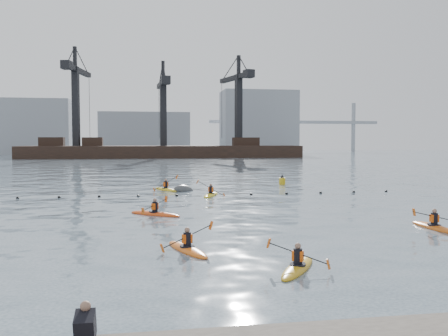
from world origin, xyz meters
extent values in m
plane|color=#3C4A57|center=(0.00, 0.00, 0.00)|extent=(400.00, 400.00, 0.00)
cube|color=black|center=(-5.50, -5.80, 0.78)|extent=(0.38, 0.60, 0.67)
cube|color=black|center=(-5.50, -5.58, 0.62)|extent=(0.34, 0.40, 0.24)
sphere|color=#8C6651|center=(-5.50, -5.70, 1.16)|extent=(0.21, 0.21, 0.21)
sphere|color=black|center=(-14.00, 22.66, 0.03)|extent=(0.24, 0.24, 0.24)
sphere|color=black|center=(-11.00, 22.75, 0.03)|extent=(0.24, 0.24, 0.24)
sphere|color=black|center=(-8.00, 22.72, 0.03)|extent=(0.24, 0.24, 0.24)
sphere|color=black|center=(-5.00, 22.58, 0.03)|extent=(0.24, 0.24, 0.24)
sphere|color=black|center=(-2.00, 22.41, 0.03)|extent=(0.24, 0.24, 0.24)
sphere|color=black|center=(1.00, 22.28, 0.03)|extent=(0.24, 0.24, 0.24)
sphere|color=black|center=(4.00, 22.25, 0.03)|extent=(0.24, 0.24, 0.24)
sphere|color=black|center=(7.00, 22.34, 0.03)|extent=(0.24, 0.24, 0.24)
sphere|color=black|center=(10.00, 22.50, 0.03)|extent=(0.24, 0.24, 0.24)
sphere|color=black|center=(13.00, 22.66, 0.03)|extent=(0.24, 0.24, 0.24)
sphere|color=black|center=(16.00, 22.75, 0.03)|extent=(0.24, 0.24, 0.24)
cube|color=black|center=(0.00, 110.00, 0.85)|extent=(72.00, 12.00, 4.50)
cube|color=black|center=(-28.00, 110.00, 4.20)|extent=(6.00, 3.00, 2.20)
cube|color=black|center=(-18.00, 110.00, 4.20)|extent=(5.00, 3.00, 2.20)
cube|color=black|center=(22.00, 110.00, 4.20)|extent=(7.00, 3.00, 2.20)
cube|color=black|center=(-22.00, 110.00, 13.10)|extent=(1.85, 1.85, 20.00)
cube|color=black|center=(-21.53, 112.66, 22.50)|extent=(4.31, 17.93, 1.20)
cube|color=black|center=(-23.09, 103.80, 22.50)|extent=(2.62, 2.94, 2.00)
cube|color=black|center=(-22.00, 110.00, 25.60)|extent=(0.93, 0.93, 5.00)
cube|color=black|center=(0.00, 110.00, 11.60)|extent=(1.73, 1.73, 17.00)
cube|color=black|center=(-0.20, 112.24, 19.50)|extent=(2.50, 15.05, 1.20)
cube|color=black|center=(0.46, 104.77, 19.50)|extent=(2.42, 2.78, 2.00)
cube|color=black|center=(0.00, 110.00, 22.60)|extent=(0.87, 0.87, 5.00)
cube|color=black|center=(20.00, 110.00, 12.60)|extent=(1.96, 1.96, 19.00)
cube|color=black|center=(19.34, 112.46, 21.50)|extent=(5.56, 16.73, 1.20)
cube|color=black|center=(21.54, 104.25, 21.50)|extent=(2.80, 3.08, 2.00)
cube|color=black|center=(20.00, 110.00, 24.60)|extent=(0.98, 0.98, 5.00)
cube|color=gray|center=(-40.00, 150.00, 9.00)|extent=(22.00, 14.00, 18.00)
cube|color=gray|center=(-5.00, 150.00, 7.00)|extent=(30.00, 14.00, 14.00)
cube|color=gray|center=(35.00, 150.00, 11.00)|extent=(26.00, 14.00, 22.00)
cube|color=gray|center=(55.00, 170.00, 12.00)|extent=(70.00, 2.00, 1.20)
cylinder|color=gray|center=(30.00, 170.00, 10.00)|extent=(1.60, 1.60, 20.00)
cylinder|color=gray|center=(80.00, 170.00, 10.00)|extent=(1.60, 1.60, 20.00)
ellipsoid|color=orange|center=(-2.75, 3.56, 0.04)|extent=(1.78, 3.37, 0.33)
cylinder|color=black|center=(-2.75, 3.56, 0.18)|extent=(0.80, 0.80, 0.06)
cylinder|color=black|center=(-2.75, 3.56, 0.47)|extent=(0.31, 0.31, 0.54)
cube|color=#E1510C|center=(-2.75, 3.56, 0.49)|extent=(0.43, 0.34, 0.35)
sphere|color=#8C6651|center=(-2.75, 3.56, 0.83)|extent=(0.22, 0.22, 0.22)
cylinder|color=black|center=(-2.75, 3.56, 0.57)|extent=(2.06, 0.79, 0.79)
cube|color=#D85914|center=(-3.75, 3.20, 0.22)|extent=(0.21, 0.19, 0.35)
cube|color=#D85914|center=(-1.75, 3.93, 0.92)|extent=(0.21, 0.19, 0.35)
ellipsoid|color=#C29116|center=(0.72, 0.21, 0.04)|extent=(2.32, 3.07, 0.32)
cylinder|color=black|center=(0.72, 0.21, 0.17)|extent=(0.84, 0.84, 0.06)
cylinder|color=black|center=(0.72, 0.21, 0.46)|extent=(0.30, 0.30, 0.53)
cube|color=#E1510C|center=(0.72, 0.21, 0.48)|extent=(0.43, 0.39, 0.34)
sphere|color=#8C6651|center=(0.72, 0.21, 0.81)|extent=(0.21, 0.21, 0.21)
cylinder|color=black|center=(0.72, 0.21, 0.56)|extent=(1.84, 1.22, 0.60)
cube|color=#D85914|center=(-0.14, 0.78, 0.82)|extent=(0.19, 0.19, 0.35)
cube|color=#D85914|center=(1.59, -0.35, 0.30)|extent=(0.19, 0.19, 0.35)
ellipsoid|color=#E14915|center=(-3.86, 12.99, 0.04)|extent=(3.22, 2.73, 0.35)
cylinder|color=black|center=(-3.86, 12.99, 0.19)|extent=(0.93, 0.93, 0.07)
cylinder|color=black|center=(-3.86, 12.99, 0.50)|extent=(0.33, 0.33, 0.57)
cube|color=#E1510C|center=(-3.86, 12.99, 0.52)|extent=(0.44, 0.46, 0.38)
sphere|color=#8C6651|center=(-3.86, 12.99, 0.88)|extent=(0.23, 0.23, 0.23)
cylinder|color=black|center=(-3.86, 12.99, 0.61)|extent=(1.50, 1.91, 0.51)
cube|color=#D85914|center=(-4.55, 12.10, 0.39)|extent=(0.20, 0.19, 0.38)
cube|color=#D85914|center=(-3.17, 13.88, 0.83)|extent=(0.20, 0.19, 0.38)
ellipsoid|color=yellow|center=(0.71, 22.23, 0.04)|extent=(1.95, 3.46, 0.35)
cylinder|color=black|center=(0.71, 22.23, 0.18)|extent=(0.85, 0.85, 0.06)
cylinder|color=black|center=(0.71, 22.23, 0.49)|extent=(0.32, 0.32, 0.56)
cube|color=#E1510C|center=(0.71, 22.23, 0.51)|extent=(0.45, 0.37, 0.37)
sphere|color=#8C6651|center=(0.71, 22.23, 0.86)|extent=(0.23, 0.23, 0.23)
cylinder|color=black|center=(0.71, 22.23, 0.59)|extent=(1.97, 0.84, 1.14)
cube|color=#D85914|center=(-0.31, 22.65, 1.11)|extent=(0.26, 0.22, 0.35)
cube|color=#D85914|center=(1.73, 21.81, 0.08)|extent=(0.26, 0.22, 0.35)
ellipsoid|color=#C85712|center=(9.80, 6.36, 0.04)|extent=(0.84, 3.56, 0.35)
cylinder|color=black|center=(9.80, 6.36, 0.19)|extent=(0.69, 0.69, 0.07)
cylinder|color=black|center=(9.80, 6.36, 0.50)|extent=(0.33, 0.33, 0.58)
cube|color=#E1510C|center=(9.80, 6.36, 0.52)|extent=(0.41, 0.26, 0.38)
sphere|color=#8C6651|center=(9.80, 6.36, 0.89)|extent=(0.23, 0.23, 0.23)
cylinder|color=black|center=(9.80, 6.36, 0.61)|extent=(2.38, 0.13, 0.59)
cube|color=#D85914|center=(8.67, 6.32, 0.86)|extent=(0.14, 0.16, 0.38)
ellipsoid|color=yellow|center=(-2.68, 27.10, 0.04)|extent=(2.28, 3.52, 0.36)
cylinder|color=black|center=(-2.68, 27.10, 0.19)|extent=(0.91, 0.91, 0.07)
cylinder|color=black|center=(-2.68, 27.10, 0.51)|extent=(0.34, 0.34, 0.58)
cube|color=#E1510C|center=(-2.68, 27.10, 0.53)|extent=(0.47, 0.40, 0.38)
sphere|color=#8C6651|center=(-2.68, 27.10, 0.90)|extent=(0.24, 0.24, 0.24)
cylinder|color=black|center=(-2.68, 27.10, 0.62)|extent=(2.01, 1.06, 1.12)
cube|color=#D85914|center=(-3.70, 26.58, 0.11)|extent=(0.27, 0.24, 0.37)
cube|color=#D85914|center=(-1.66, 27.63, 1.12)|extent=(0.27, 0.24, 0.37)
ellipsoid|color=#3D4043|center=(-1.14, 26.24, 0.00)|extent=(2.53, 2.32, 1.44)
cylinder|color=gold|center=(9.10, 30.82, 0.27)|extent=(0.62, 0.62, 0.80)
cone|color=black|center=(9.10, 30.82, 0.84)|extent=(0.39, 0.39, 0.31)
camera|label=1|loc=(-4.29, -15.03, 4.36)|focal=38.00mm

